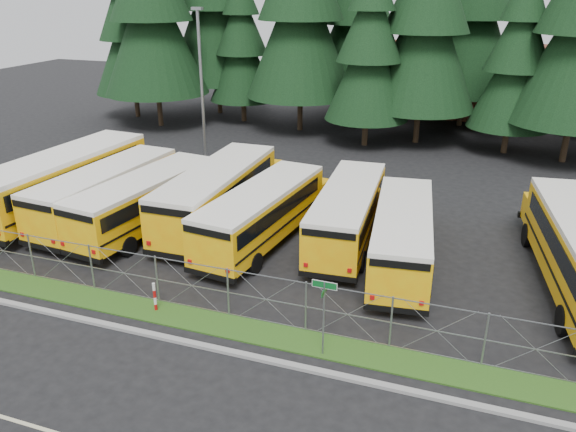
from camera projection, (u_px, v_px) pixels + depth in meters
The scene contains 24 objects.
ground at pixel (264, 307), 21.57m from camera, with size 120.00×120.00×0.00m, color black.
curb at pixel (230, 352), 18.85m from camera, with size 50.00×0.25×0.12m, color gray.
grass_verge at pixel (246, 330), 20.08m from camera, with size 50.00×1.40×0.06m, color #204915.
chainlink_fence at pixel (253, 297), 20.32m from camera, with size 44.00×0.10×2.00m, color gray, non-canonical shape.
brick_building at pixel (476, 80), 53.45m from camera, with size 22.00×10.00×6.00m, color brown.
bus_0 at pixel (70, 181), 30.25m from camera, with size 2.93×12.39×3.25m, color #FF9F08, non-canonical shape.
bus_1 at pixel (111, 193), 29.14m from camera, with size 2.56×10.84×2.84m, color #FF9F08, non-canonical shape.
bus_2 at pixel (150, 202), 28.07m from camera, with size 2.50×10.60×2.78m, color #FF9F08, non-canonical shape.
bus_3 at pixel (221, 195), 28.61m from camera, with size 2.72×11.53×3.02m, color #FF9F08, non-canonical shape.
bus_4 at pixel (265, 215), 26.53m from camera, with size 2.50×10.61×2.78m, color #FF9F08, non-canonical shape.
bus_5 at pixel (349, 214), 26.67m from camera, with size 2.47×10.48×2.75m, color #FF9F08, non-canonical shape.
bus_6 at pixel (402, 236), 24.36m from camera, with size 2.42×10.27×2.69m, color #FF9F08, non-canonical shape.
street_sign at pixel (324, 303), 18.01m from camera, with size 0.84×0.55×2.81m.
striped_bollard at pixel (155, 297), 21.08m from camera, with size 0.11×0.11×1.20m, color #B20C0C.
light_standard at pixel (201, 82), 36.73m from camera, with size 0.70×0.35×10.14m.
conifer_0 at pixel (129, 31), 49.44m from camera, with size 6.88×6.88×15.21m, color black, non-canonical shape.
conifer_1 at pixel (151, 9), 45.38m from camera, with size 8.69×8.69×19.22m, color black, non-canonical shape.
conifer_2 at pixel (242, 47), 48.22m from camera, with size 5.83×5.83×12.89m, color black, non-canonical shape.
conifer_3 at pixel (301, 7), 43.84m from camera, with size 8.85×8.85×19.58m, color black, non-canonical shape.
conifer_4 at pixel (369, 52), 40.51m from camera, with size 6.25×6.25×13.82m, color black, non-canonical shape.
conifer_5 at pixel (426, 20), 40.40m from camera, with size 8.21×8.21×18.16m, color black, non-canonical shape.
conifer_6 at pixel (517, 62), 38.72m from camera, with size 5.88×5.88×13.01m, color black, non-canonical shape.
conifer_11 at pixel (356, 13), 48.13m from camera, with size 8.29×8.29×18.33m, color black, non-canonical shape.
conifer_12 at pixel (473, 6), 45.37m from camera, with size 8.83×8.83×19.52m, color black, non-canonical shape.
Camera 1 is at (7.01, -17.22, 11.52)m, focal length 35.00 mm.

